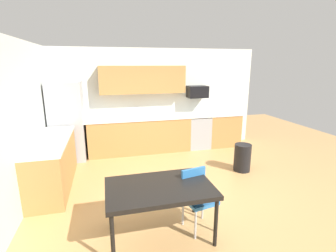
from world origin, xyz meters
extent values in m
plane|color=tan|center=(0.00, 0.00, 0.00)|extent=(12.00, 12.00, 0.00)
cube|color=silver|center=(0.00, 2.65, 1.35)|extent=(5.80, 0.10, 2.70)
cube|color=silver|center=(-2.65, 0.00, 1.35)|extent=(0.10, 5.80, 2.70)
cube|color=#AD7A42|center=(-0.43, 2.30, 0.45)|extent=(2.64, 0.60, 0.90)
cube|color=#AD7A42|center=(1.94, 2.30, 0.45)|extent=(0.91, 0.60, 0.90)
cube|color=#AD7A42|center=(-2.30, 0.80, 0.45)|extent=(0.60, 2.00, 0.90)
cube|color=silver|center=(0.00, 2.30, 0.92)|extent=(4.80, 0.64, 0.04)
cube|color=silver|center=(-2.30, 0.80, 0.92)|extent=(0.64, 2.00, 0.04)
cube|color=#AD7A42|center=(-0.30, 2.43, 1.90)|extent=(2.20, 0.34, 0.70)
cube|color=#9EA0A5|center=(-2.18, 2.22, 0.95)|extent=(0.76, 0.70, 1.89)
cube|color=#999BA0|center=(1.19, 2.30, 0.44)|extent=(0.60, 0.60, 0.88)
cube|color=black|center=(1.19, 2.30, 0.90)|extent=(0.60, 0.60, 0.03)
cube|color=black|center=(1.19, 2.40, 1.55)|extent=(0.54, 0.36, 0.32)
cube|color=#A5A8AD|center=(-0.41, 2.30, 0.88)|extent=(0.48, 0.40, 0.14)
cylinder|color=#B2B5BA|center=(-0.41, 2.48, 1.04)|extent=(0.02, 0.02, 0.24)
cube|color=black|center=(-0.65, -1.09, 0.70)|extent=(1.40, 0.90, 0.06)
cylinder|color=black|center=(-1.29, -1.48, 0.34)|extent=(0.05, 0.05, 0.67)
cylinder|color=black|center=(-0.01, -1.48, 0.34)|extent=(0.05, 0.05, 0.67)
cylinder|color=black|center=(-1.29, -0.70, 0.34)|extent=(0.05, 0.05, 0.67)
cylinder|color=black|center=(-0.01, -0.70, 0.34)|extent=(0.05, 0.05, 0.67)
cube|color=#2D72B7|center=(-0.08, -1.09, 0.45)|extent=(0.47, 0.47, 0.05)
cube|color=#2D72B7|center=(-0.12, -0.92, 0.65)|extent=(0.38, 0.12, 0.40)
cylinder|color=#B2B2B7|center=(-0.21, -1.30, 0.21)|extent=(0.03, 0.03, 0.42)
cylinder|color=#B2B2B7|center=(0.12, -1.23, 0.21)|extent=(0.03, 0.03, 0.42)
cylinder|color=#B2B2B7|center=(-0.28, -0.96, 0.21)|extent=(0.03, 0.03, 0.42)
cylinder|color=#B2B2B7|center=(0.05, -0.89, 0.21)|extent=(0.03, 0.03, 0.42)
cylinder|color=black|center=(1.57, 0.54, 0.30)|extent=(0.36, 0.36, 0.60)
camera|label=1|loc=(-1.28, -3.99, 2.29)|focal=26.54mm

